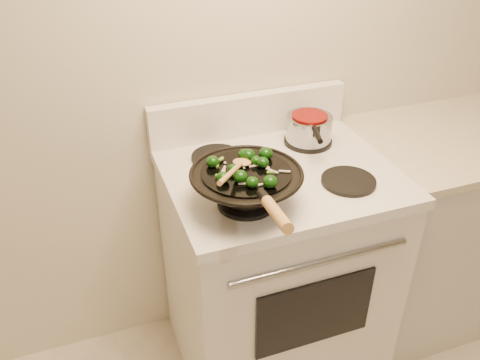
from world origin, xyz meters
name	(u,v)px	position (x,y,z in m)	size (l,w,h in m)	color
stove	(275,268)	(-0.15, 1.17, 0.47)	(0.78, 0.67, 1.08)	white
counter_unit	(442,224)	(0.67, 1.20, 0.46)	(0.84, 0.62, 0.91)	silver
wok	(247,185)	(-0.33, 1.02, 0.99)	(0.34, 0.57, 0.20)	black
stirfry	(247,166)	(-0.33, 1.02, 1.05)	(0.23, 0.23, 0.04)	black
wooden_spoon	(236,168)	(-0.37, 1.00, 1.07)	(0.18, 0.23, 0.08)	#B78447
saucepan	(309,128)	(0.03, 1.32, 0.98)	(0.17, 0.27, 0.10)	gray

